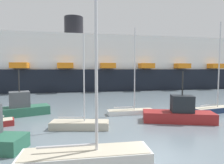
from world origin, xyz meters
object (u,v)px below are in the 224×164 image
sailboat_0 (80,124)px  sailboat_1 (87,155)px  fishing_boat_2 (179,113)px  sailboat_2 (215,108)px  cruise_ship (137,67)px  fishing_boat_1 (17,108)px  sailboat_5 (131,110)px

sailboat_0 → sailboat_1: size_ratio=0.67×
sailboat_1 → fishing_boat_2: sailboat_1 is taller
sailboat_1 → sailboat_2: size_ratio=1.14×
sailboat_0 → sailboat_2: (16.42, 3.28, 0.09)m
sailboat_0 → cruise_ship: cruise_ship is taller
sailboat_1 → fishing_boat_2: (9.68, 7.05, 0.25)m
sailboat_0 → cruise_ship: 37.47m
sailboat_2 → fishing_boat_1: (-23.31, 2.77, 0.37)m
sailboat_2 → fishing_boat_2: bearing=-164.4°
sailboat_0 → sailboat_5: sailboat_5 is taller
sailboat_0 → sailboat_2: bearing=22.8°
sailboat_1 → sailboat_0: bearing=93.8°
fishing_boat_1 → fishing_boat_2: size_ratio=1.02×
sailboat_5 → fishing_boat_1: 13.05m
sailboat_1 → sailboat_2: sailboat_1 is taller
fishing_boat_2 → sailboat_2: bearing=42.0°
fishing_boat_2 → cruise_ship: (6.40, 32.97, 5.07)m
sailboat_5 → sailboat_0: bearing=-144.3°
sailboat_0 → sailboat_2: sailboat_2 is taller
sailboat_2 → fishing_boat_1: 23.47m
sailboat_2 → sailboat_1: bearing=-157.1°
sailboat_1 → cruise_ship: size_ratio=0.13×
sailboat_0 → fishing_boat_1: size_ratio=1.13×
sailboat_5 → fishing_boat_2: bearing=-46.5°
cruise_ship → sailboat_1: bearing=-112.2°
sailboat_2 → cruise_ship: cruise_ship is taller
fishing_boat_1 → fishing_boat_2: 17.74m
fishing_boat_1 → cruise_ship: 36.12m
sailboat_1 → fishing_boat_1: (-7.11, 12.78, 0.27)m
sailboat_0 → fishing_boat_1: bearing=150.2°
sailboat_5 → fishing_boat_1: size_ratio=1.36×
sailboat_0 → fishing_boat_2: sailboat_0 is taller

